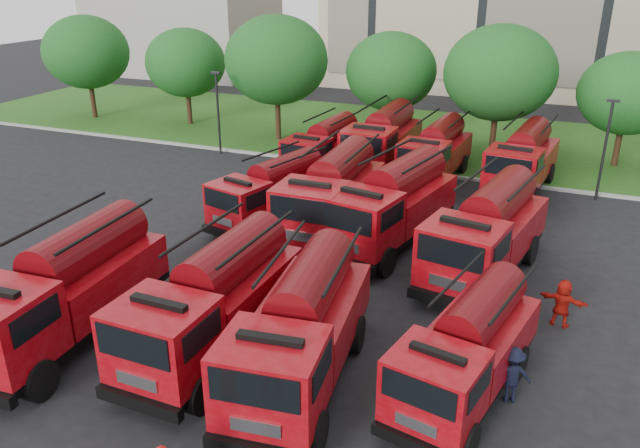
# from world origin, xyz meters

# --- Properties ---
(ground) EXTENTS (140.00, 140.00, 0.00)m
(ground) POSITION_xyz_m (0.00, 0.00, 0.00)
(ground) COLOR black
(ground) RESTS_ON ground
(lawn) EXTENTS (70.00, 16.00, 0.12)m
(lawn) POSITION_xyz_m (0.00, 26.00, 0.06)
(lawn) COLOR #234712
(lawn) RESTS_ON ground
(curb) EXTENTS (70.00, 0.30, 0.14)m
(curb) POSITION_xyz_m (0.00, 17.90, 0.07)
(curb) COLOR gray
(curb) RESTS_ON ground
(side_building) EXTENTS (18.00, 12.00, 10.00)m
(side_building) POSITION_xyz_m (-30.00, 44.00, 5.00)
(side_building) COLOR gray
(side_building) RESTS_ON ground
(tree_0) EXTENTS (6.30, 6.30, 7.70)m
(tree_0) POSITION_xyz_m (-24.00, 22.00, 5.02)
(tree_0) COLOR #382314
(tree_0) RESTS_ON ground
(tree_1) EXTENTS (5.71, 5.71, 6.98)m
(tree_1) POSITION_xyz_m (-16.00, 23.00, 4.55)
(tree_1) COLOR #382314
(tree_1) RESTS_ON ground
(tree_2) EXTENTS (6.72, 6.72, 8.22)m
(tree_2) POSITION_xyz_m (-8.00, 21.50, 5.35)
(tree_2) COLOR #382314
(tree_2) RESTS_ON ground
(tree_3) EXTENTS (5.88, 5.88, 7.19)m
(tree_3) POSITION_xyz_m (-1.00, 24.00, 4.68)
(tree_3) COLOR #382314
(tree_3) RESTS_ON ground
(tree_4) EXTENTS (6.55, 6.55, 8.01)m
(tree_4) POSITION_xyz_m (6.00, 22.50, 5.22)
(tree_4) COLOR #382314
(tree_4) RESTS_ON ground
(tree_5) EXTENTS (5.46, 5.46, 6.68)m
(tree_5) POSITION_xyz_m (13.00, 23.50, 4.35)
(tree_5) COLOR #382314
(tree_5) RESTS_ON ground
(lamp_post_0) EXTENTS (0.60, 0.25, 5.11)m
(lamp_post_0) POSITION_xyz_m (-10.00, 17.20, 2.90)
(lamp_post_0) COLOR black
(lamp_post_0) RESTS_ON ground
(lamp_post_1) EXTENTS (0.60, 0.25, 5.11)m
(lamp_post_1) POSITION_xyz_m (12.00, 17.20, 2.90)
(lamp_post_1) COLOR black
(lamp_post_1) RESTS_ON ground
(fire_truck_0) EXTENTS (3.15, 7.87, 3.53)m
(fire_truck_0) POSITION_xyz_m (-3.64, -2.87, 1.78)
(fire_truck_0) COLOR black
(fire_truck_0) RESTS_ON ground
(fire_truck_1) EXTENTS (2.93, 7.58, 3.42)m
(fire_truck_1) POSITION_xyz_m (0.99, -1.68, 1.72)
(fire_truck_1) COLOR black
(fire_truck_1) RESTS_ON ground
(fire_truck_2) EXTENTS (3.43, 7.68, 3.38)m
(fire_truck_2) POSITION_xyz_m (4.06, -2.12, 1.70)
(fire_truck_2) COLOR black
(fire_truck_2) RESTS_ON ground
(fire_truck_3) EXTENTS (3.45, 6.71, 2.91)m
(fire_truck_3) POSITION_xyz_m (8.49, -0.98, 1.47)
(fire_truck_3) COLOR black
(fire_truck_3) RESTS_ON ground
(fire_truck_4) EXTENTS (3.82, 6.92, 2.99)m
(fire_truck_4) POSITION_xyz_m (-1.95, 8.28, 1.51)
(fire_truck_4) COLOR black
(fire_truck_4) RESTS_ON ground
(fire_truck_5) EXTENTS (3.02, 7.92, 3.58)m
(fire_truck_5) POSITION_xyz_m (0.98, 8.31, 1.80)
(fire_truck_5) COLOR black
(fire_truck_5) RESTS_ON ground
(fire_truck_6) EXTENTS (4.21, 8.20, 3.56)m
(fire_truck_6) POSITION_xyz_m (3.77, 8.06, 1.79)
(fire_truck_6) COLOR black
(fire_truck_6) RESTS_ON ground
(fire_truck_7) EXTENTS (4.03, 8.11, 3.53)m
(fire_truck_7) POSITION_xyz_m (7.89, 6.57, 1.78)
(fire_truck_7) COLOR black
(fire_truck_7) RESTS_ON ground
(fire_truck_8) EXTENTS (2.86, 6.82, 3.03)m
(fire_truck_8) POSITION_xyz_m (-2.42, 15.99, 1.52)
(fire_truck_8) COLOR black
(fire_truck_8) RESTS_ON ground
(fire_truck_9) EXTENTS (3.01, 7.84, 3.54)m
(fire_truck_9) POSITION_xyz_m (0.38, 18.01, 1.78)
(fire_truck_9) COLOR black
(fire_truck_9) RESTS_ON ground
(fire_truck_10) EXTENTS (2.98, 7.17, 3.19)m
(fire_truck_10) POSITION_xyz_m (3.64, 17.20, 1.61)
(fire_truck_10) COLOR black
(fire_truck_10) RESTS_ON ground
(fire_truck_11) EXTENTS (3.35, 7.57, 3.34)m
(fire_truck_11) POSITION_xyz_m (8.22, 17.23, 1.68)
(fire_truck_11) COLOR black
(fire_truck_11) RESTS_ON ground
(firefighter_2) EXTENTS (0.78, 0.99, 1.48)m
(firefighter_2) POSITION_xyz_m (9.53, -0.21, 0.00)
(firefighter_2) COLOR #AD150D
(firefighter_2) RESTS_ON ground
(firefighter_3) EXTENTS (1.21, 0.90, 1.68)m
(firefighter_3) POSITION_xyz_m (9.73, -0.83, 0.00)
(firefighter_3) COLOR black
(firefighter_3) RESTS_ON ground
(firefighter_4) EXTENTS (0.95, 0.94, 1.65)m
(firefighter_4) POSITION_xyz_m (-3.51, 0.37, 0.00)
(firefighter_4) COLOR black
(firefighter_4) RESTS_ON ground
(firefighter_5) EXTENTS (1.65, 0.93, 1.67)m
(firefighter_5) POSITION_xyz_m (10.83, 3.79, 0.00)
(firefighter_5) COLOR #AD150D
(firefighter_5) RESTS_ON ground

